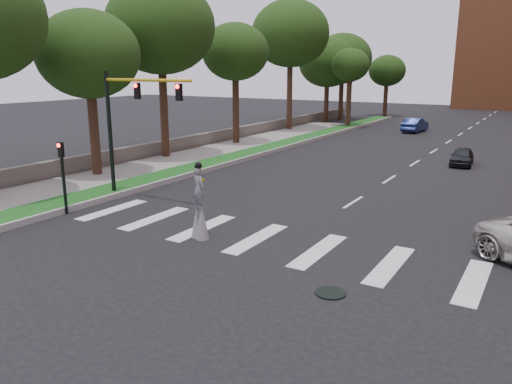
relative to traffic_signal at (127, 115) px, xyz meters
The scene contains 19 objects.
ground_plane 11.04m from the traffic_signal, 17.05° to the right, with size 160.00×160.00×0.00m, color black.
grass_median 17.56m from the traffic_signal, 95.77° to the left, with size 2.00×60.00×0.25m, color #154C18.
median_curb 17.48m from the traffic_signal, 92.25° to the left, with size 0.20×60.00×0.28m, color gray.
sidewalk_left 9.37m from the traffic_signal, 123.98° to the left, with size 4.00×60.00×0.18m, color gray.
stone_wall 20.64m from the traffic_signal, 110.80° to the left, with size 0.50×56.00×1.10m, color #58544C.
manhole 14.33m from the traffic_signal, 21.36° to the right, with size 0.90×0.90×0.04m, color black.
traffic_signal is the anchor object (origin of this frame).
secondary_signal 4.17m from the traffic_signal, 98.43° to the right, with size 0.25×0.21×3.23m.
stilt_performer 7.84m from the traffic_signal, 24.69° to the right, with size 0.82×0.63×2.96m.
car_near 22.22m from the traffic_signal, 54.87° to the left, with size 1.38×3.44×1.17m, color black.
car_mid 35.14m from the traffic_signal, 81.05° to the left, with size 1.51×4.32×1.42m, color navy.
tree_1 6.77m from the traffic_signal, 153.62° to the left, with size 5.85×5.85×9.58m.
tree_2 12.40m from the traffic_signal, 122.41° to the left, with size 7.49×7.49×12.25m.
tree_3 19.08m from the traffic_signal, 107.06° to the left, with size 5.51×5.51×9.98m.
tree_4 30.11m from the traffic_signal, 101.93° to the left, with size 7.81×7.81×13.03m.
tree_5 42.92m from the traffic_signal, 97.77° to the left, with size 7.19×7.19×10.55m.
tree_6 34.74m from the traffic_signal, 93.01° to the left, with size 4.10×4.10×8.42m.
tree_7 50.07m from the traffic_signal, 92.75° to the left, with size 4.83×4.83×8.08m.
tree_8 38.94m from the traffic_signal, 98.92° to the left, with size 6.78×6.78×9.90m.
Camera 1 is at (7.99, -14.49, 6.33)m, focal length 35.00 mm.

